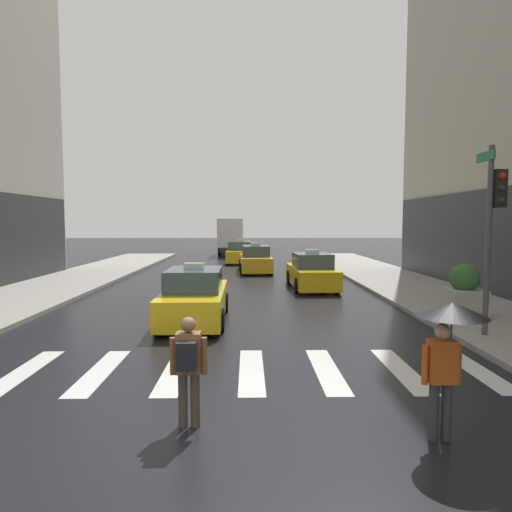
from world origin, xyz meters
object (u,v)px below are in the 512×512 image
(taxi_second, at_px, (312,273))
(taxi_third, at_px, (255,260))
(box_truck, at_px, (232,235))
(pedestrian_with_umbrella, at_px, (448,333))
(planter_near_corner, at_px, (464,291))
(traffic_light_pole, at_px, (493,213))
(taxi_fourth, at_px, (240,253))
(pedestrian_with_backpack, at_px, (188,363))
(taxi_lead, at_px, (195,298))

(taxi_second, relative_size, taxi_third, 1.00)
(taxi_second, xyz_separation_m, box_truck, (-4.48, 21.11, 1.13))
(pedestrian_with_umbrella, relative_size, planter_near_corner, 1.21)
(traffic_light_pole, relative_size, taxi_fourth, 1.05)
(traffic_light_pole, bearing_deg, taxi_third, 110.06)
(traffic_light_pole, bearing_deg, pedestrian_with_umbrella, -123.84)
(pedestrian_with_backpack, bearing_deg, taxi_fourth, 89.46)
(box_truck, height_order, planter_near_corner, box_truck)
(taxi_second, bearing_deg, traffic_light_pole, -70.10)
(taxi_second, relative_size, planter_near_corner, 2.87)
(taxi_third, xyz_separation_m, planter_near_corner, (6.33, -13.23, 0.15))
(taxi_second, xyz_separation_m, taxi_third, (-2.49, 6.73, 0.00))
(traffic_light_pole, distance_m, taxi_second, 9.91)
(traffic_light_pole, bearing_deg, box_truck, 104.42)
(taxi_fourth, bearing_deg, taxi_second, -74.45)
(taxi_second, distance_m, planter_near_corner, 7.56)
(pedestrian_with_backpack, bearing_deg, taxi_second, 74.50)
(pedestrian_with_backpack, distance_m, planter_near_corner, 10.51)
(planter_near_corner, bearing_deg, taxi_fourth, 111.00)
(pedestrian_with_backpack, bearing_deg, taxi_lead, 96.18)
(taxi_third, bearing_deg, box_truck, 97.90)
(traffic_light_pole, height_order, taxi_second, traffic_light_pole)
(taxi_lead, xyz_separation_m, taxi_third, (2.08, 13.38, 0.00))
(traffic_light_pole, relative_size, taxi_third, 1.04)
(taxi_lead, height_order, taxi_second, same)
(taxi_lead, relative_size, taxi_third, 0.99)
(taxi_third, bearing_deg, pedestrian_with_umbrella, -83.68)
(taxi_second, distance_m, taxi_third, 7.17)
(taxi_second, distance_m, taxi_fourth, 13.26)
(taxi_fourth, relative_size, pedestrian_with_backpack, 2.78)
(traffic_light_pole, relative_size, taxi_second, 1.04)
(taxi_second, bearing_deg, taxi_lead, -124.44)
(box_truck, distance_m, pedestrian_with_backpack, 34.84)
(pedestrian_with_umbrella, bearing_deg, box_truck, 96.97)
(taxi_third, distance_m, box_truck, 14.57)
(taxi_fourth, distance_m, planter_near_corner, 20.65)
(taxi_fourth, bearing_deg, planter_near_corner, -69.00)
(pedestrian_with_backpack, bearing_deg, traffic_light_pole, 33.66)
(taxi_lead, bearing_deg, pedestrian_with_umbrella, -59.59)
(traffic_light_pole, height_order, box_truck, traffic_light_pole)
(taxi_second, relative_size, pedestrian_with_umbrella, 2.37)
(taxi_fourth, bearing_deg, traffic_light_pole, -72.63)
(taxi_lead, bearing_deg, pedestrian_with_backpack, -83.82)
(taxi_second, height_order, box_truck, box_truck)
(taxi_third, height_order, planter_near_corner, taxi_third)
(taxi_third, relative_size, taxi_fourth, 1.01)
(taxi_fourth, xyz_separation_m, pedestrian_with_backpack, (-0.25, -26.48, 0.25))
(taxi_third, distance_m, pedestrian_with_umbrella, 21.00)
(taxi_fourth, distance_m, box_truck, 8.47)
(box_truck, distance_m, pedestrian_with_umbrella, 35.51)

